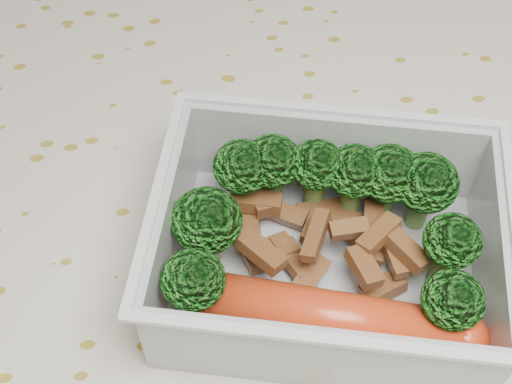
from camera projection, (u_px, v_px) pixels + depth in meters
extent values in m
cube|color=brown|center=(256.00, 239.00, 0.48)|extent=(1.40, 0.90, 0.04)
cube|color=beige|center=(256.00, 220.00, 0.46)|extent=(1.46, 0.96, 0.01)
cube|color=silver|center=(323.00, 274.00, 0.43)|extent=(0.22, 0.18, 0.00)
cube|color=silver|center=(335.00, 152.00, 0.45)|extent=(0.18, 0.05, 0.06)
cube|color=silver|center=(319.00, 357.00, 0.36)|extent=(0.18, 0.05, 0.06)
cube|color=silver|center=(490.00, 262.00, 0.40)|extent=(0.04, 0.13, 0.06)
cube|color=silver|center=(171.00, 228.00, 0.41)|extent=(0.04, 0.13, 0.06)
cube|color=silver|center=(340.00, 111.00, 0.42)|extent=(0.19, 0.05, 0.00)
cube|color=silver|center=(323.00, 339.00, 0.34)|extent=(0.19, 0.05, 0.00)
cube|color=silver|center=(156.00, 194.00, 0.39)|extent=(0.04, 0.14, 0.00)
cylinder|color=#608C3F|center=(243.00, 193.00, 0.45)|extent=(0.02, 0.02, 0.03)
ellipsoid|color=#318528|center=(242.00, 166.00, 0.43)|extent=(0.04, 0.04, 0.03)
cylinder|color=#608C3F|center=(272.00, 188.00, 0.45)|extent=(0.02, 0.02, 0.03)
ellipsoid|color=#318528|center=(273.00, 161.00, 0.43)|extent=(0.04, 0.04, 0.03)
cylinder|color=#608C3F|center=(314.00, 191.00, 0.45)|extent=(0.02, 0.02, 0.03)
ellipsoid|color=#318528|center=(317.00, 164.00, 0.43)|extent=(0.03, 0.03, 0.03)
cylinder|color=#608C3F|center=(350.00, 198.00, 0.44)|extent=(0.02, 0.02, 0.03)
ellipsoid|color=#318528|center=(355.00, 171.00, 0.42)|extent=(0.04, 0.04, 0.03)
cylinder|color=#608C3F|center=(383.00, 200.00, 0.44)|extent=(0.02, 0.02, 0.03)
ellipsoid|color=#318528|center=(390.00, 174.00, 0.42)|extent=(0.04, 0.04, 0.03)
cylinder|color=#608C3F|center=(418.00, 209.00, 0.44)|extent=(0.02, 0.02, 0.03)
ellipsoid|color=#318528|center=(426.00, 183.00, 0.42)|extent=(0.04, 0.04, 0.03)
cylinder|color=#608C3F|center=(209.00, 246.00, 0.43)|extent=(0.02, 0.02, 0.03)
ellipsoid|color=#318528|center=(207.00, 220.00, 0.40)|extent=(0.04, 0.04, 0.04)
cylinder|color=#608C3F|center=(442.00, 266.00, 0.41)|extent=(0.02, 0.02, 0.03)
ellipsoid|color=#318528|center=(452.00, 241.00, 0.39)|extent=(0.03, 0.03, 0.03)
cylinder|color=#608C3F|center=(196.00, 304.00, 0.40)|extent=(0.02, 0.02, 0.03)
ellipsoid|color=#318528|center=(193.00, 280.00, 0.38)|extent=(0.04, 0.04, 0.03)
cylinder|color=#608C3F|center=(442.00, 323.00, 0.39)|extent=(0.02, 0.02, 0.03)
ellipsoid|color=#318528|center=(453.00, 300.00, 0.37)|extent=(0.03, 0.03, 0.03)
cube|color=brown|center=(256.00, 202.00, 0.44)|extent=(0.03, 0.02, 0.01)
cube|color=brown|center=(379.00, 234.00, 0.41)|extent=(0.03, 0.03, 0.01)
cube|color=brown|center=(383.00, 288.00, 0.42)|extent=(0.03, 0.02, 0.01)
cube|color=brown|center=(314.00, 228.00, 0.44)|extent=(0.02, 0.03, 0.01)
cube|color=brown|center=(349.00, 229.00, 0.42)|extent=(0.02, 0.01, 0.01)
cube|color=brown|center=(307.00, 280.00, 0.42)|extent=(0.03, 0.04, 0.01)
cube|color=brown|center=(249.00, 218.00, 0.44)|extent=(0.02, 0.03, 0.01)
cube|color=brown|center=(374.00, 241.00, 0.43)|extent=(0.02, 0.03, 0.01)
cube|color=brown|center=(405.00, 249.00, 0.41)|extent=(0.03, 0.03, 0.01)
cube|color=brown|center=(263.00, 247.00, 0.43)|extent=(0.03, 0.02, 0.01)
cube|color=brown|center=(260.00, 251.00, 0.41)|extent=(0.03, 0.03, 0.01)
cube|color=brown|center=(374.00, 223.00, 0.43)|extent=(0.02, 0.04, 0.01)
cube|color=brown|center=(395.00, 257.00, 0.42)|extent=(0.01, 0.03, 0.01)
cube|color=brown|center=(339.00, 217.00, 0.45)|extent=(0.03, 0.02, 0.01)
cube|color=brown|center=(291.00, 257.00, 0.43)|extent=(0.03, 0.04, 0.01)
cube|color=brown|center=(316.00, 235.00, 0.41)|extent=(0.02, 0.04, 0.01)
cube|color=brown|center=(355.00, 233.00, 0.44)|extent=(0.03, 0.03, 0.01)
cube|color=brown|center=(281.00, 212.00, 0.45)|extent=(0.04, 0.03, 0.01)
cube|color=brown|center=(319.00, 211.00, 0.45)|extent=(0.03, 0.01, 0.01)
cube|color=brown|center=(272.00, 255.00, 0.43)|extent=(0.04, 0.02, 0.01)
cube|color=brown|center=(364.00, 267.00, 0.40)|extent=(0.02, 0.03, 0.01)
cube|color=brown|center=(260.00, 199.00, 0.44)|extent=(0.01, 0.02, 0.01)
cylinder|color=red|center=(330.00, 318.00, 0.39)|extent=(0.15, 0.07, 0.03)
sphere|color=red|center=(462.00, 340.00, 0.38)|extent=(0.03, 0.03, 0.03)
sphere|color=red|center=(203.00, 296.00, 0.40)|extent=(0.03, 0.03, 0.03)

